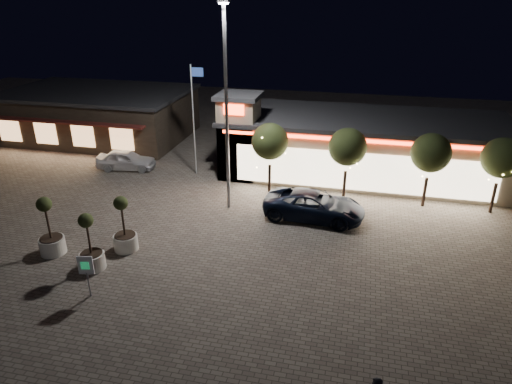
% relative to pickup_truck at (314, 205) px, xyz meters
% --- Properties ---
extents(ground, '(90.00, 90.00, 0.00)m').
position_rel_pickup_truck_xyz_m(ground, '(-7.40, -7.75, -0.83)').
color(ground, '#6D6358').
rests_on(ground, ground).
extents(retail_building, '(20.40, 8.40, 6.10)m').
position_rel_pickup_truck_xyz_m(retail_building, '(2.10, 8.07, 1.38)').
color(retail_building, tan).
rests_on(retail_building, ground).
extents(restaurant_building, '(16.40, 11.00, 4.30)m').
position_rel_pickup_truck_xyz_m(restaurant_building, '(-21.40, 12.23, 1.33)').
color(restaurant_building, '#382D23').
rests_on(restaurant_building, ground).
extents(floodlight_pole, '(0.60, 0.40, 12.38)m').
position_rel_pickup_truck_xyz_m(floodlight_pole, '(-5.40, 0.25, 6.18)').
color(floodlight_pole, gray).
rests_on(floodlight_pole, ground).
extents(flagpole, '(0.95, 0.10, 8.00)m').
position_rel_pickup_truck_xyz_m(flagpole, '(-9.31, 5.25, 3.91)').
color(flagpole, white).
rests_on(flagpole, ground).
extents(string_tree_a, '(2.42, 2.42, 4.79)m').
position_rel_pickup_truck_xyz_m(string_tree_a, '(-3.40, 3.25, 2.73)').
color(string_tree_a, '#332319').
rests_on(string_tree_a, ground).
extents(string_tree_b, '(2.42, 2.42, 4.79)m').
position_rel_pickup_truck_xyz_m(string_tree_b, '(1.60, 3.25, 2.73)').
color(string_tree_b, '#332319').
rests_on(string_tree_b, ground).
extents(string_tree_c, '(2.42, 2.42, 4.79)m').
position_rel_pickup_truck_xyz_m(string_tree_c, '(6.60, 3.25, 2.73)').
color(string_tree_c, '#332319').
rests_on(string_tree_c, ground).
extents(string_tree_d, '(2.42, 2.42, 4.79)m').
position_rel_pickup_truck_xyz_m(string_tree_d, '(10.60, 3.25, 2.73)').
color(string_tree_d, '#332319').
rests_on(string_tree_d, ground).
extents(pickup_truck, '(6.19, 3.19, 1.67)m').
position_rel_pickup_truck_xyz_m(pickup_truck, '(0.00, 0.00, 0.00)').
color(pickup_truck, black).
rests_on(pickup_truck, ground).
extents(white_sedan, '(4.64, 2.39, 1.51)m').
position_rel_pickup_truck_xyz_m(white_sedan, '(-14.94, 4.92, -0.08)').
color(white_sedan, silver).
rests_on(white_sedan, ground).
extents(planter_left, '(1.31, 1.31, 3.21)m').
position_rel_pickup_truck_xyz_m(planter_left, '(-12.83, -7.12, 0.16)').
color(planter_left, white).
rests_on(planter_left, ground).
extents(planter_mid, '(1.23, 1.23, 3.02)m').
position_rel_pickup_truck_xyz_m(planter_mid, '(-10.02, -7.94, 0.10)').
color(planter_mid, white).
rests_on(planter_mid, ground).
extents(planter_right, '(1.26, 1.26, 3.09)m').
position_rel_pickup_truck_xyz_m(planter_right, '(-9.28, -5.92, 0.12)').
color(planter_right, white).
rests_on(planter_right, ground).
extents(valet_sign, '(0.68, 0.20, 2.08)m').
position_rel_pickup_truck_xyz_m(valet_sign, '(-8.92, -9.99, 0.62)').
color(valet_sign, gray).
rests_on(valet_sign, ground).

